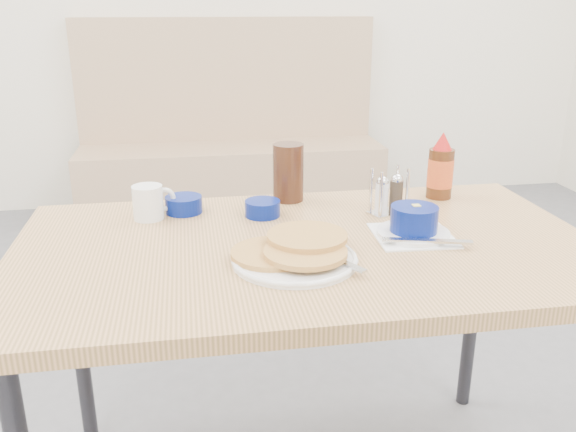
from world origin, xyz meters
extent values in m
cube|color=tan|center=(0.00, 2.72, 0.23)|extent=(1.90, 0.55, 0.45)
cube|color=tan|center=(0.00, 2.94, 0.72)|extent=(1.90, 0.12, 1.00)
cube|color=#2D2D33|center=(0.00, 2.72, 0.04)|extent=(1.90, 0.55, 0.08)
cube|color=tan|center=(0.00, 0.25, 0.74)|extent=(1.40, 0.80, 0.04)
cylinder|color=#2D2D33|center=(-0.62, 0.57, 0.36)|extent=(0.04, 0.04, 0.72)
cylinder|color=#2D2D33|center=(0.62, 0.57, 0.36)|extent=(0.04, 0.04, 0.72)
cylinder|color=white|center=(-0.05, 0.14, 0.77)|extent=(0.28, 0.28, 0.01)
cylinder|color=tan|center=(-0.10, 0.15, 0.78)|extent=(0.18, 0.18, 0.01)
cylinder|color=tan|center=(-0.03, 0.12, 0.79)|extent=(0.18, 0.18, 0.01)
cylinder|color=tan|center=(-0.01, 0.18, 0.80)|extent=(0.18, 0.18, 0.01)
cube|color=silver|center=(0.05, 0.08, 0.78)|extent=(0.08, 0.12, 0.00)
cylinder|color=white|center=(-0.38, 0.49, 0.81)|extent=(0.08, 0.08, 0.09)
cylinder|color=black|center=(-0.38, 0.49, 0.85)|extent=(0.07, 0.07, 0.00)
torus|color=white|center=(-0.34, 0.51, 0.81)|extent=(0.07, 0.04, 0.07)
cube|color=white|center=(0.27, 0.25, 0.76)|extent=(0.20, 0.20, 0.00)
cylinder|color=white|center=(0.27, 0.25, 0.77)|extent=(0.18, 0.18, 0.01)
cylinder|color=navy|center=(0.27, 0.25, 0.81)|extent=(0.12, 0.12, 0.06)
cylinder|color=white|center=(0.27, 0.25, 0.83)|extent=(0.10, 0.10, 0.01)
cube|color=#F4DB60|center=(0.27, 0.25, 0.84)|extent=(0.02, 0.02, 0.01)
cube|color=silver|center=(0.27, 0.17, 0.78)|extent=(0.21, 0.07, 0.01)
cylinder|color=navy|center=(-0.29, 0.53, 0.78)|extent=(0.10, 0.10, 0.05)
cylinder|color=navy|center=(-0.08, 0.46, 0.78)|extent=(0.10, 0.10, 0.04)
cylinder|color=#361C11|center=(0.01, 0.59, 0.84)|extent=(0.09, 0.09, 0.17)
cube|color=silver|center=(0.26, 0.43, 0.76)|extent=(0.12, 0.09, 0.00)
cylinder|color=silver|center=(0.23, 0.39, 0.83)|extent=(0.01, 0.01, 0.12)
cylinder|color=silver|center=(0.31, 0.42, 0.83)|extent=(0.01, 0.01, 0.12)
cylinder|color=silver|center=(0.21, 0.44, 0.83)|extent=(0.01, 0.01, 0.12)
cylinder|color=silver|center=(0.30, 0.46, 0.83)|extent=(0.01, 0.01, 0.12)
cylinder|color=silver|center=(0.24, 0.42, 0.81)|extent=(0.04, 0.04, 0.08)
cylinder|color=#3F3326|center=(0.28, 0.44, 0.81)|extent=(0.04, 0.04, 0.08)
cylinder|color=#47230F|center=(0.45, 0.54, 0.83)|extent=(0.07, 0.07, 0.14)
cylinder|color=orange|center=(0.45, 0.54, 0.84)|extent=(0.07, 0.07, 0.08)
cone|color=red|center=(0.45, 0.54, 0.93)|extent=(0.06, 0.06, 0.05)
camera|label=1|loc=(-0.27, -1.08, 1.31)|focal=38.00mm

